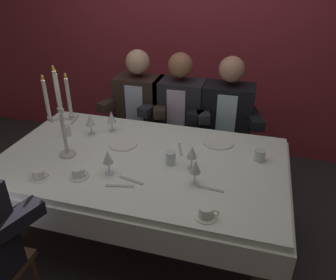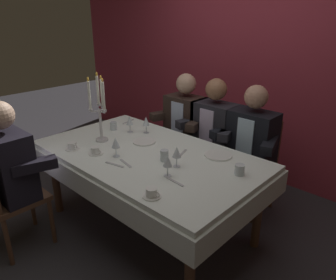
{
  "view_description": "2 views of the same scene",
  "coord_description": "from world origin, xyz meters",
  "px_view_note": "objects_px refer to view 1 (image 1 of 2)",
  "views": [
    {
      "loc": [
        0.69,
        -1.77,
        1.92
      ],
      "look_at": [
        0.19,
        0.0,
        0.91
      ],
      "focal_mm": 35.39,
      "sensor_mm": 36.0,
      "label": 1
    },
    {
      "loc": [
        1.81,
        -1.67,
        1.84
      ],
      "look_at": [
        0.21,
        0.03,
        0.9
      ],
      "focal_mm": 34.59,
      "sensor_mm": 36.0,
      "label": 2
    }
  ],
  "objects_px": {
    "dining_table": "(142,173)",
    "coffee_cup_0": "(206,213)",
    "wine_glass_3": "(192,153)",
    "seated_diner_2": "(180,109)",
    "wine_glass_2": "(195,167)",
    "seated_diner_1": "(140,104)",
    "dinner_plate_0": "(123,144)",
    "wine_glass_0": "(108,157)",
    "water_tumbler_2": "(171,158)",
    "dinner_plate_1": "(218,142)",
    "coffee_cup_2": "(79,173)",
    "water_tumbler_1": "(260,155)",
    "wine_glass_4": "(111,117)",
    "water_tumbler_0": "(66,131)",
    "candelabra": "(61,118)",
    "coffee_cup_1": "(39,175)",
    "seated_diner_3": "(228,114)",
    "wine_glass_1": "(90,121)"
  },
  "relations": [
    {
      "from": "water_tumbler_2",
      "to": "seated_diner_3",
      "type": "relative_size",
      "value": 0.07
    },
    {
      "from": "water_tumbler_1",
      "to": "seated_diner_1",
      "type": "bearing_deg",
      "value": 147.57
    },
    {
      "from": "coffee_cup_1",
      "to": "seated_diner_1",
      "type": "height_order",
      "value": "seated_diner_1"
    },
    {
      "from": "water_tumbler_0",
      "to": "coffee_cup_2",
      "type": "distance_m",
      "value": 0.59
    },
    {
      "from": "seated_diner_3",
      "to": "wine_glass_4",
      "type": "bearing_deg",
      "value": -145.26
    },
    {
      "from": "wine_glass_2",
      "to": "wine_glass_0",
      "type": "bearing_deg",
      "value": -175.67
    },
    {
      "from": "seated_diner_2",
      "to": "seated_diner_1",
      "type": "bearing_deg",
      "value": 180.0
    },
    {
      "from": "coffee_cup_1",
      "to": "seated_diner_1",
      "type": "relative_size",
      "value": 0.11
    },
    {
      "from": "dinner_plate_1",
      "to": "water_tumbler_0",
      "type": "xyz_separation_m",
      "value": [
        -1.12,
        -0.19,
        0.03
      ]
    },
    {
      "from": "wine_glass_2",
      "to": "seated_diner_1",
      "type": "xyz_separation_m",
      "value": [
        -0.74,
        1.07,
        -0.12
      ]
    },
    {
      "from": "dining_table",
      "to": "coffee_cup_0",
      "type": "bearing_deg",
      "value": -40.87
    },
    {
      "from": "dinner_plate_1",
      "to": "wine_glass_4",
      "type": "xyz_separation_m",
      "value": [
        -0.82,
        -0.03,
        0.11
      ]
    },
    {
      "from": "wine_glass_0",
      "to": "seated_diner_1",
      "type": "distance_m",
      "value": 1.13
    },
    {
      "from": "water_tumbler_2",
      "to": "seated_diner_2",
      "type": "xyz_separation_m",
      "value": [
        -0.16,
        0.9,
        -0.05
      ]
    },
    {
      "from": "wine_glass_2",
      "to": "coffee_cup_0",
      "type": "xyz_separation_m",
      "value": [
        0.12,
        -0.27,
        -0.09
      ]
    },
    {
      "from": "dinner_plate_1",
      "to": "water_tumbler_1",
      "type": "relative_size",
      "value": 2.87
    },
    {
      "from": "seated_diner_2",
      "to": "wine_glass_4",
      "type": "bearing_deg",
      "value": -124.74
    },
    {
      "from": "wine_glass_2",
      "to": "water_tumbler_1",
      "type": "xyz_separation_m",
      "value": [
        0.36,
        0.37,
        -0.08
      ]
    },
    {
      "from": "wine_glass_4",
      "to": "seated_diner_2",
      "type": "relative_size",
      "value": 0.13
    },
    {
      "from": "coffee_cup_0",
      "to": "seated_diner_1",
      "type": "distance_m",
      "value": 1.59
    },
    {
      "from": "wine_glass_3",
      "to": "dinner_plate_1",
      "type": "bearing_deg",
      "value": 72.44
    },
    {
      "from": "wine_glass_1",
      "to": "coffee_cup_1",
      "type": "xyz_separation_m",
      "value": [
        -0.04,
        -0.61,
        -0.09
      ]
    },
    {
      "from": "wine_glass_0",
      "to": "wine_glass_4",
      "type": "distance_m",
      "value": 0.58
    },
    {
      "from": "dinner_plate_1",
      "to": "water_tumbler_2",
      "type": "height_order",
      "value": "water_tumbler_2"
    },
    {
      "from": "dinner_plate_0",
      "to": "water_tumbler_0",
      "type": "height_order",
      "value": "water_tumbler_0"
    },
    {
      "from": "water_tumbler_2",
      "to": "seated_diner_3",
      "type": "xyz_separation_m",
      "value": [
        0.26,
        0.9,
        -0.05
      ]
    },
    {
      "from": "seated_diner_1",
      "to": "water_tumbler_2",
      "type": "bearing_deg",
      "value": -58.9
    },
    {
      "from": "dining_table",
      "to": "wine_glass_4",
      "type": "height_order",
      "value": "wine_glass_4"
    },
    {
      "from": "wine_glass_1",
      "to": "wine_glass_0",
      "type": "bearing_deg",
      "value": -51.84
    },
    {
      "from": "wine_glass_1",
      "to": "wine_glass_3",
      "type": "bearing_deg",
      "value": -16.71
    },
    {
      "from": "wine_glass_4",
      "to": "water_tumbler_0",
      "type": "xyz_separation_m",
      "value": [
        -0.3,
        -0.16,
        -0.08
      ]
    },
    {
      "from": "dining_table",
      "to": "candelabra",
      "type": "xyz_separation_m",
      "value": [
        -0.49,
        -0.1,
        0.4
      ]
    },
    {
      "from": "dinner_plate_0",
      "to": "wine_glass_1",
      "type": "distance_m",
      "value": 0.33
    },
    {
      "from": "wine_glass_2",
      "to": "seated_diner_1",
      "type": "bearing_deg",
      "value": 124.61
    },
    {
      "from": "seated_diner_1",
      "to": "seated_diner_2",
      "type": "xyz_separation_m",
      "value": [
        0.38,
        0.0,
        0.0
      ]
    },
    {
      "from": "dining_table",
      "to": "water_tumbler_2",
      "type": "distance_m",
      "value": 0.27
    },
    {
      "from": "coffee_cup_2",
      "to": "seated_diner_2",
      "type": "height_order",
      "value": "seated_diner_2"
    },
    {
      "from": "wine_glass_3",
      "to": "seated_diner_2",
      "type": "xyz_separation_m",
      "value": [
        -0.3,
        0.91,
        -0.12
      ]
    },
    {
      "from": "coffee_cup_0",
      "to": "water_tumbler_1",
      "type": "bearing_deg",
      "value": 68.97
    },
    {
      "from": "wine_glass_1",
      "to": "wine_glass_3",
      "type": "relative_size",
      "value": 1.0
    },
    {
      "from": "wine_glass_0",
      "to": "water_tumbler_2",
      "type": "distance_m",
      "value": 0.4
    },
    {
      "from": "candelabra",
      "to": "coffee_cup_1",
      "type": "distance_m",
      "value": 0.38
    },
    {
      "from": "candelabra",
      "to": "wine_glass_4",
      "type": "relative_size",
      "value": 3.79
    },
    {
      "from": "dinner_plate_1",
      "to": "coffee_cup_0",
      "type": "distance_m",
      "value": 0.8
    },
    {
      "from": "coffee_cup_0",
      "to": "coffee_cup_2",
      "type": "relative_size",
      "value": 1.0
    },
    {
      "from": "water_tumbler_0",
      "to": "coffee_cup_1",
      "type": "relative_size",
      "value": 0.59
    },
    {
      "from": "coffee_cup_2",
      "to": "seated_diner_2",
      "type": "xyz_separation_m",
      "value": [
        0.34,
        1.19,
        -0.03
      ]
    },
    {
      "from": "dinner_plate_0",
      "to": "wine_glass_0",
      "type": "bearing_deg",
      "value": -81.09
    },
    {
      "from": "wine_glass_0",
      "to": "wine_glass_3",
      "type": "height_order",
      "value": "same"
    },
    {
      "from": "dining_table",
      "to": "dinner_plate_1",
      "type": "distance_m",
      "value": 0.6
    }
  ]
}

